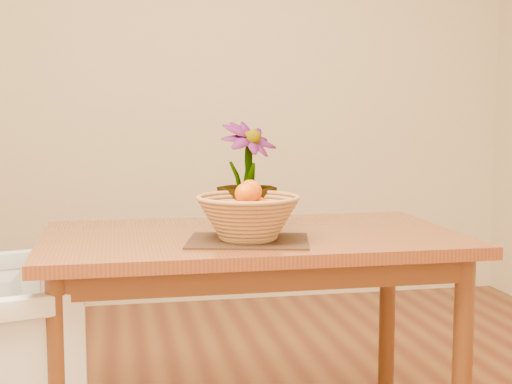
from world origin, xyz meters
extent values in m
cube|color=beige|center=(0.00, 2.25, 1.35)|extent=(4.00, 0.02, 2.70)
cube|color=brown|center=(0.00, 0.30, 0.73)|extent=(1.40, 0.80, 0.04)
cube|color=#542C13|center=(0.00, 0.30, 0.67)|extent=(1.28, 0.68, 0.08)
cylinder|color=#542C13|center=(0.62, -0.02, 0.35)|extent=(0.06, 0.06, 0.71)
cylinder|color=#542C13|center=(-0.62, 0.62, 0.35)|extent=(0.06, 0.06, 0.71)
cylinder|color=#542C13|center=(0.62, 0.62, 0.35)|extent=(0.06, 0.06, 0.71)
cube|color=#3D2516|center=(-0.04, 0.15, 0.75)|extent=(0.43, 0.36, 0.01)
cylinder|color=#B18349|center=(-0.04, 0.15, 0.76)|extent=(0.17, 0.17, 0.01)
sphere|color=#E85503|center=(-0.04, 0.15, 0.84)|extent=(0.06, 0.06, 0.06)
sphere|color=#E85503|center=(0.00, 0.19, 0.85)|extent=(0.07, 0.07, 0.07)
sphere|color=#E85503|center=(-0.08, 0.19, 0.85)|extent=(0.07, 0.07, 0.07)
sphere|color=#E85503|center=(-0.09, 0.10, 0.85)|extent=(0.07, 0.07, 0.07)
sphere|color=#E85503|center=(0.00, 0.10, 0.85)|extent=(0.07, 0.07, 0.07)
sphere|color=#E85503|center=(-0.03, 0.17, 0.91)|extent=(0.07, 0.07, 0.07)
sphere|color=#E85503|center=(-0.05, 0.12, 0.91)|extent=(0.07, 0.07, 0.07)
imported|color=#1B4212|center=(-0.01, 0.35, 0.94)|extent=(0.29, 0.29, 0.38)
camera|label=1|loc=(-0.45, -2.04, 1.16)|focal=50.00mm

